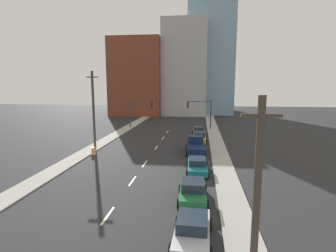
% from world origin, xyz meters
% --- Properties ---
extents(sidewalk_left, '(2.13, 96.30, 0.12)m').
position_xyz_m(sidewalk_left, '(-8.29, 48.15, 0.06)').
color(sidewalk_left, '#9E9B93').
rests_on(sidewalk_left, ground).
extents(sidewalk_right, '(2.13, 96.30, 0.12)m').
position_xyz_m(sidewalk_right, '(8.29, 48.15, 0.06)').
color(sidewalk_right, '#9E9B93').
rests_on(sidewalk_right, ground).
extents(lane_stripe_at_9m, '(0.16, 2.40, 0.01)m').
position_xyz_m(lane_stripe_at_9m, '(0.00, 8.90, 0.00)').
color(lane_stripe_at_9m, beige).
rests_on(lane_stripe_at_9m, ground).
extents(lane_stripe_at_15m, '(0.16, 2.40, 0.01)m').
position_xyz_m(lane_stripe_at_15m, '(0.00, 15.19, 0.00)').
color(lane_stripe_at_15m, beige).
rests_on(lane_stripe_at_15m, ground).
extents(lane_stripe_at_20m, '(0.16, 2.40, 0.01)m').
position_xyz_m(lane_stripe_at_20m, '(0.00, 20.31, 0.00)').
color(lane_stripe_at_20m, beige).
rests_on(lane_stripe_at_20m, ground).
extents(lane_stripe_at_28m, '(0.16, 2.40, 0.01)m').
position_xyz_m(lane_stripe_at_28m, '(0.00, 27.79, 0.00)').
color(lane_stripe_at_28m, beige).
rests_on(lane_stripe_at_28m, ground).
extents(lane_stripe_at_34m, '(0.16, 2.40, 0.01)m').
position_xyz_m(lane_stripe_at_34m, '(0.00, 34.17, 0.00)').
color(lane_stripe_at_34m, beige).
rests_on(lane_stripe_at_34m, ground).
extents(lane_stripe_at_40m, '(0.16, 2.40, 0.01)m').
position_xyz_m(lane_stripe_at_40m, '(0.00, 39.98, 0.00)').
color(lane_stripe_at_40m, beige).
rests_on(lane_stripe_at_40m, ground).
extents(building_brick_left, '(14.00, 16.00, 20.92)m').
position_xyz_m(building_brick_left, '(-11.80, 68.80, 10.46)').
color(building_brick_left, brown).
rests_on(building_brick_left, ground).
extents(building_office_center, '(12.00, 20.00, 25.70)m').
position_xyz_m(building_office_center, '(1.26, 72.80, 12.85)').
color(building_office_center, '#A8A8AD').
rests_on(building_office_center, ground).
extents(building_glass_right, '(13.00, 20.00, 39.19)m').
position_xyz_m(building_glass_right, '(8.49, 76.80, 19.59)').
color(building_glass_right, '#7A9EB7').
rests_on(building_glass_right, ground).
extents(traffic_signal_left, '(4.63, 0.35, 5.68)m').
position_xyz_m(traffic_signal_left, '(-6.44, 43.31, 3.72)').
color(traffic_signal_left, '#38383D').
rests_on(traffic_signal_left, ground).
extents(traffic_signal_right, '(4.63, 0.35, 5.68)m').
position_xyz_m(traffic_signal_right, '(6.41, 43.31, 3.72)').
color(traffic_signal_right, '#38383D').
rests_on(traffic_signal_right, ground).
extents(utility_pole_right_near, '(1.60, 0.32, 8.01)m').
position_xyz_m(utility_pole_right_near, '(8.24, 4.27, 4.12)').
color(utility_pole_right_near, '#473D33').
rests_on(utility_pole_right_near, ground).
extents(utility_pole_left_mid, '(1.60, 0.32, 10.19)m').
position_xyz_m(utility_pole_left_mid, '(-8.12, 26.51, 5.22)').
color(utility_pole_left_mid, '#473D33').
rests_on(utility_pole_left_mid, ground).
extents(traffic_barrel, '(0.56, 0.56, 0.95)m').
position_xyz_m(traffic_barrel, '(-6.83, 22.98, 0.47)').
color(traffic_barrel, orange).
rests_on(traffic_barrel, ground).
extents(sedan_silver, '(2.24, 4.44, 1.45)m').
position_xyz_m(sedan_silver, '(5.55, 6.75, 0.67)').
color(sedan_silver, '#B2B2BC').
rests_on(sedan_silver, ground).
extents(sedan_green, '(2.25, 4.33, 1.52)m').
position_xyz_m(sedan_green, '(5.41, 11.89, 0.69)').
color(sedan_green, '#1E6033').
rests_on(sedan_green, ground).
extents(sedan_teal, '(2.27, 4.61, 1.35)m').
position_xyz_m(sedan_teal, '(5.66, 18.42, 0.63)').
color(sedan_teal, '#196B75').
rests_on(sedan_teal, ground).
extents(pickup_truck_navy, '(2.59, 5.79, 1.99)m').
position_xyz_m(pickup_truck_navy, '(5.35, 25.91, 0.81)').
color(pickup_truck_navy, '#141E47').
rests_on(pickup_truck_navy, ground).
extents(sedan_yellow, '(2.05, 4.36, 1.54)m').
position_xyz_m(sedan_yellow, '(5.83, 31.78, 0.70)').
color(sedan_yellow, gold).
rests_on(sedan_yellow, ground).
extents(sedan_gray, '(2.15, 4.69, 1.40)m').
position_xyz_m(sedan_gray, '(5.60, 37.72, 0.64)').
color(sedan_gray, slate).
rests_on(sedan_gray, ground).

